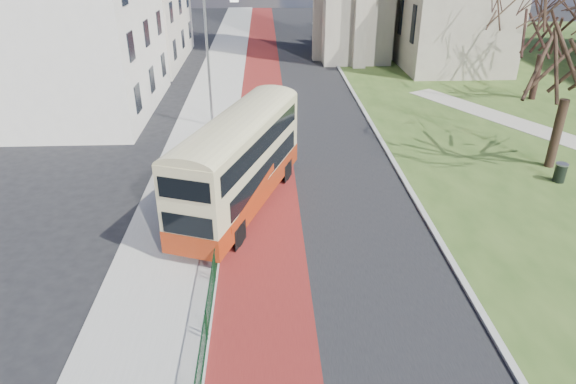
{
  "coord_description": "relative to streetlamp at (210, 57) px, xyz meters",
  "views": [
    {
      "loc": [
        -0.99,
        -14.49,
        11.37
      ],
      "look_at": [
        -0.13,
        4.17,
        2.0
      ],
      "focal_mm": 32.0,
      "sensor_mm": 36.0,
      "label": 1
    }
  ],
  "objects": [
    {
      "name": "pavement_west",
      "position": [
        -0.65,
        2.0,
        -4.53
      ],
      "size": [
        4.0,
        120.0,
        0.12
      ],
      "primitive_type": "cube",
      "color": "gray",
      "rests_on": "ground"
    },
    {
      "name": "road_carriageway",
      "position": [
        5.85,
        2.0,
        -4.59
      ],
      "size": [
        9.0,
        120.0,
        0.01
      ],
      "primitive_type": "cube",
      "color": "black",
      "rests_on": "ground"
    },
    {
      "name": "ground",
      "position": [
        4.35,
        -18.0,
        -4.59
      ],
      "size": [
        160.0,
        160.0,
        0.0
      ],
      "primitive_type": "plane",
      "color": "black",
      "rests_on": "ground"
    },
    {
      "name": "bus_lane",
      "position": [
        3.15,
        2.0,
        -4.59
      ],
      "size": [
        3.4,
        120.0,
        0.01
      ],
      "primitive_type": "cube",
      "color": "#591414",
      "rests_on": "ground"
    },
    {
      "name": "winter_tree_far",
      "position": [
        23.96,
        5.25,
        1.45
      ],
      "size": [
        7.2,
        7.2,
        8.67
      ],
      "rotation": [
        0.0,
        0.0,
        -0.26
      ],
      "color": "black",
      "rests_on": "grass_green"
    },
    {
      "name": "street_block_near",
      "position": [
        -9.65,
        4.0,
        1.92
      ],
      "size": [
        10.3,
        14.3,
        13.0
      ],
      "color": "silver",
      "rests_on": "ground"
    },
    {
      "name": "litter_bin",
      "position": [
        18.33,
        -9.35,
        -4.05
      ],
      "size": [
        0.8,
        0.8,
        1.0
      ],
      "rotation": [
        0.0,
        0.0,
        0.34
      ],
      "color": "black",
      "rests_on": "grass_green"
    },
    {
      "name": "streetlamp",
      "position": [
        0.0,
        0.0,
        0.0
      ],
      "size": [
        2.13,
        0.18,
        8.0
      ],
      "color": "gray",
      "rests_on": "pavement_west"
    },
    {
      "name": "kerb_west",
      "position": [
        1.35,
        2.0,
        -4.53
      ],
      "size": [
        0.25,
        120.0,
        0.13
      ],
      "primitive_type": "cube",
      "color": "#999993",
      "rests_on": "ground"
    },
    {
      "name": "kerb_east",
      "position": [
        10.45,
        4.0,
        -4.53
      ],
      "size": [
        0.25,
        80.0,
        0.13
      ],
      "primitive_type": "cube",
      "color": "#999993",
      "rests_on": "ground"
    },
    {
      "name": "pedestrian_railing",
      "position": [
        1.4,
        -14.0,
        -4.04
      ],
      "size": [
        0.07,
        24.0,
        1.12
      ],
      "color": "#0B3419",
      "rests_on": "ground"
    },
    {
      "name": "street_block_far",
      "position": [
        -9.65,
        20.0,
        1.17
      ],
      "size": [
        10.3,
        16.3,
        11.5
      ],
      "color": "beige",
      "rests_on": "ground"
    },
    {
      "name": "bus",
      "position": [
        2.17,
        -11.32,
        -2.13
      ],
      "size": [
        5.73,
        10.52,
        4.31
      ],
      "rotation": [
        0.0,
        0.0,
        -0.34
      ],
      "color": "maroon",
      "rests_on": "ground"
    }
  ]
}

